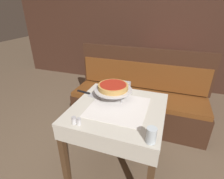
{
  "coord_description": "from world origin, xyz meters",
  "views": [
    {
      "loc": [
        0.39,
        -1.25,
        1.54
      ],
      "look_at": [
        -0.09,
        0.1,
        0.84
      ],
      "focal_mm": 28.0,
      "sensor_mm": 36.0,
      "label": 1
    }
  ],
  "objects_px": {
    "pizza_pan_stand": "(113,90)",
    "pizza_server": "(89,94)",
    "salt_shaker": "(74,120)",
    "dining_table_rear": "(165,66)",
    "deep_dish_pizza": "(113,87)",
    "booth_bench": "(138,103)",
    "dining_table_front": "(118,116)",
    "napkin_holder": "(126,86)",
    "water_glass_near": "(151,135)",
    "pepper_shaker": "(79,122)",
    "condiment_caddy": "(165,57)"
  },
  "relations": [
    {
      "from": "pizza_pan_stand",
      "to": "pizza_server",
      "type": "xyz_separation_m",
      "value": [
        -0.25,
        0.0,
        -0.08
      ]
    },
    {
      "from": "salt_shaker",
      "to": "dining_table_rear",
      "type": "bearing_deg",
      "value": 74.94
    },
    {
      "from": "deep_dish_pizza",
      "to": "pizza_server",
      "type": "xyz_separation_m",
      "value": [
        -0.25,
        0.0,
        -0.12
      ]
    },
    {
      "from": "dining_table_rear",
      "to": "booth_bench",
      "type": "distance_m",
      "value": 0.88
    },
    {
      "from": "dining_table_front",
      "to": "pizza_pan_stand",
      "type": "xyz_separation_m",
      "value": [
        -0.09,
        0.13,
        0.19
      ]
    },
    {
      "from": "pizza_server",
      "to": "napkin_holder",
      "type": "relative_size",
      "value": 2.65
    },
    {
      "from": "dining_table_rear",
      "to": "salt_shaker",
      "type": "xyz_separation_m",
      "value": [
        -0.53,
        -1.96,
        0.13
      ]
    },
    {
      "from": "water_glass_near",
      "to": "deep_dish_pizza",
      "type": "bearing_deg",
      "value": 131.93
    },
    {
      "from": "salt_shaker",
      "to": "dining_table_front",
      "type": "bearing_deg",
      "value": 54.83
    },
    {
      "from": "pizza_server",
      "to": "pepper_shaker",
      "type": "bearing_deg",
      "value": -72.34
    },
    {
      "from": "water_glass_near",
      "to": "napkin_holder",
      "type": "xyz_separation_m",
      "value": [
        -0.36,
        0.7,
        -0.01
      ]
    },
    {
      "from": "dining_table_rear",
      "to": "booth_bench",
      "type": "xyz_separation_m",
      "value": [
        -0.26,
        -0.78,
        -0.33
      ]
    },
    {
      "from": "deep_dish_pizza",
      "to": "pepper_shaker",
      "type": "bearing_deg",
      "value": -102.39
    },
    {
      "from": "deep_dish_pizza",
      "to": "water_glass_near",
      "type": "xyz_separation_m",
      "value": [
        0.43,
        -0.47,
        -0.07
      ]
    },
    {
      "from": "condiment_caddy",
      "to": "dining_table_front",
      "type": "bearing_deg",
      "value": -99.61
    },
    {
      "from": "pepper_shaker",
      "to": "condiment_caddy",
      "type": "height_order",
      "value": "condiment_caddy"
    },
    {
      "from": "pepper_shaker",
      "to": "napkin_holder",
      "type": "distance_m",
      "value": 0.71
    },
    {
      "from": "booth_bench",
      "to": "condiment_caddy",
      "type": "distance_m",
      "value": 0.96
    },
    {
      "from": "dining_table_front",
      "to": "deep_dish_pizza",
      "type": "xyz_separation_m",
      "value": [
        -0.09,
        0.13,
        0.22
      ]
    },
    {
      "from": "dining_table_front",
      "to": "salt_shaker",
      "type": "bearing_deg",
      "value": -125.17
    },
    {
      "from": "deep_dish_pizza",
      "to": "pepper_shaker",
      "type": "height_order",
      "value": "deep_dish_pizza"
    },
    {
      "from": "pizza_server",
      "to": "condiment_caddy",
      "type": "bearing_deg",
      "value": 67.45
    },
    {
      "from": "pepper_shaker",
      "to": "condiment_caddy",
      "type": "bearing_deg",
      "value": 76.51
    },
    {
      "from": "dining_table_rear",
      "to": "salt_shaker",
      "type": "height_order",
      "value": "salt_shaker"
    },
    {
      "from": "pizza_server",
      "to": "condiment_caddy",
      "type": "distance_m",
      "value": 1.64
    },
    {
      "from": "deep_dish_pizza",
      "to": "salt_shaker",
      "type": "distance_m",
      "value": 0.5
    },
    {
      "from": "napkin_holder",
      "to": "condiment_caddy",
      "type": "distance_m",
      "value": 1.33
    },
    {
      "from": "booth_bench",
      "to": "pepper_shaker",
      "type": "height_order",
      "value": "booth_bench"
    },
    {
      "from": "pizza_server",
      "to": "napkin_holder",
      "type": "bearing_deg",
      "value": 34.87
    },
    {
      "from": "dining_table_front",
      "to": "booth_bench",
      "type": "height_order",
      "value": "booth_bench"
    },
    {
      "from": "napkin_holder",
      "to": "pizza_server",
      "type": "bearing_deg",
      "value": -145.13
    },
    {
      "from": "dining_table_rear",
      "to": "pizza_pan_stand",
      "type": "relative_size",
      "value": 2.4
    },
    {
      "from": "dining_table_rear",
      "to": "pizza_server",
      "type": "height_order",
      "value": "pizza_server"
    },
    {
      "from": "dining_table_rear",
      "to": "pizza_pan_stand",
      "type": "bearing_deg",
      "value": -104.41
    },
    {
      "from": "pizza_pan_stand",
      "to": "pepper_shaker",
      "type": "distance_m",
      "value": 0.49
    },
    {
      "from": "dining_table_rear",
      "to": "pizza_server",
      "type": "distance_m",
      "value": 1.62
    },
    {
      "from": "salt_shaker",
      "to": "napkin_holder",
      "type": "bearing_deg",
      "value": 73.49
    },
    {
      "from": "salt_shaker",
      "to": "napkin_holder",
      "type": "xyz_separation_m",
      "value": [
        0.21,
        0.69,
        0.01
      ]
    },
    {
      "from": "booth_bench",
      "to": "water_glass_near",
      "type": "distance_m",
      "value": 1.32
    },
    {
      "from": "salt_shaker",
      "to": "condiment_caddy",
      "type": "xyz_separation_m",
      "value": [
        0.52,
        1.98,
        0.01
      ]
    },
    {
      "from": "salt_shaker",
      "to": "condiment_caddy",
      "type": "bearing_deg",
      "value": 75.38
    },
    {
      "from": "condiment_caddy",
      "to": "salt_shaker",
      "type": "bearing_deg",
      "value": -104.62
    },
    {
      "from": "dining_table_front",
      "to": "pizza_server",
      "type": "height_order",
      "value": "pizza_server"
    },
    {
      "from": "dining_table_front",
      "to": "pizza_server",
      "type": "distance_m",
      "value": 0.39
    },
    {
      "from": "pizza_server",
      "to": "napkin_holder",
      "type": "height_order",
      "value": "napkin_holder"
    },
    {
      "from": "dining_table_front",
      "to": "pepper_shaker",
      "type": "bearing_deg",
      "value": -120.22
    },
    {
      "from": "dining_table_front",
      "to": "pizza_pan_stand",
      "type": "height_order",
      "value": "pizza_pan_stand"
    },
    {
      "from": "booth_bench",
      "to": "salt_shaker",
      "type": "xyz_separation_m",
      "value": [
        -0.26,
        -1.18,
        0.46
      ]
    },
    {
      "from": "pizza_pan_stand",
      "to": "pizza_server",
      "type": "bearing_deg",
      "value": 179.42
    },
    {
      "from": "deep_dish_pizza",
      "to": "condiment_caddy",
      "type": "relative_size",
      "value": 1.79
    }
  ]
}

